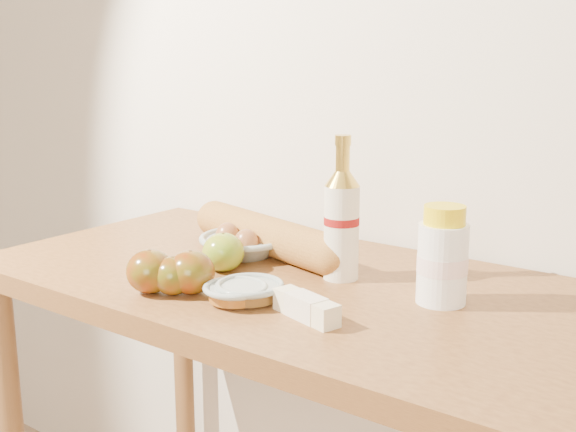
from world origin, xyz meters
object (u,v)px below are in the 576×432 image
object	(u,v)px
egg_bowl	(245,242)
baguette	(268,235)
table	(298,343)
bourbon_bottle	(342,222)
cream_bottle	(443,258)

from	to	relation	value
egg_bowl	baguette	world-z (taller)	baguette
table	egg_bowl	distance (m)	0.24
bourbon_bottle	baguette	xyz separation A→B (m)	(-0.20, 0.05, -0.07)
cream_bottle	baguette	world-z (taller)	cream_bottle
baguette	cream_bottle	bearing A→B (deg)	6.28
table	egg_bowl	size ratio (longest dim) A/B	5.47
table	cream_bottle	world-z (taller)	cream_bottle
bourbon_bottle	baguette	world-z (taller)	bourbon_bottle
bourbon_bottle	baguette	size ratio (longest dim) A/B	0.55
cream_bottle	baguette	xyz separation A→B (m)	(-0.40, 0.06, -0.04)
table	cream_bottle	xyz separation A→B (m)	(0.26, 0.04, 0.20)
table	bourbon_bottle	distance (m)	0.24
cream_bottle	baguette	distance (m)	0.40
bourbon_bottle	egg_bowl	world-z (taller)	bourbon_bottle
baguette	table	bearing A→B (deg)	-19.03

